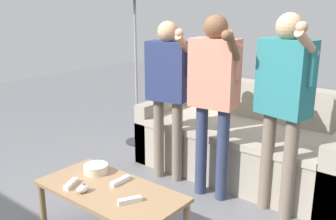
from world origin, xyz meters
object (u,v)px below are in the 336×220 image
(snack_bowl, at_px, (96,169))
(player_right, at_px, (284,93))
(couch, at_px, (243,143))
(player_left, at_px, (168,83))
(coffee_table, at_px, (110,197))
(game_remote_nunchuk, at_px, (83,189))
(player_center, at_px, (214,87))
(game_remote_wand_spare, at_px, (120,181))
(game_remote_wand_far, at_px, (130,200))
(game_remote_wand_near, at_px, (71,184))

(snack_bowl, relative_size, player_right, 0.11)
(couch, height_order, player_left, player_left)
(coffee_table, xyz_separation_m, game_remote_nunchuk, (-0.10, -0.14, 0.08))
(couch, distance_m, snack_bowl, 1.55)
(game_remote_nunchuk, bearing_deg, player_right, 57.77)
(game_remote_nunchuk, xyz_separation_m, player_center, (0.24, 1.15, 0.50))
(couch, relative_size, player_left, 1.35)
(coffee_table, height_order, game_remote_wand_spare, game_remote_wand_spare)
(coffee_table, bearing_deg, snack_bowl, 157.23)
(player_center, distance_m, game_remote_wand_far, 1.18)
(couch, distance_m, player_center, 0.88)
(snack_bowl, relative_size, game_remote_wand_far, 1.19)
(player_center, distance_m, game_remote_wand_spare, 1.05)
(game_remote_nunchuk, relative_size, player_center, 0.06)
(coffee_table, height_order, game_remote_wand_near, game_remote_wand_near)
(player_left, xyz_separation_m, game_remote_wand_spare, (0.35, -0.95, -0.47))
(game_remote_nunchuk, bearing_deg, game_remote_wand_near, 178.34)
(player_left, xyz_separation_m, game_remote_wand_far, (0.59, -1.10, -0.47))
(couch, distance_m, game_remote_wand_near, 1.78)
(player_left, height_order, game_remote_wand_near, player_left)
(snack_bowl, distance_m, player_right, 1.46)
(game_remote_nunchuk, relative_size, player_left, 0.06)
(game_remote_nunchuk, height_order, player_left, player_left)
(game_remote_nunchuk, height_order, game_remote_wand_near, game_remote_nunchuk)
(player_left, distance_m, player_center, 0.50)
(game_remote_wand_near, distance_m, game_remote_wand_far, 0.47)
(couch, bearing_deg, player_center, -88.31)
(game_remote_nunchuk, height_order, game_remote_wand_far, game_remote_nunchuk)
(snack_bowl, xyz_separation_m, game_remote_wand_far, (0.49, -0.15, -0.01))
(player_left, bearing_deg, game_remote_nunchuk, -77.76)
(player_center, xyz_separation_m, player_right, (0.54, 0.09, 0.01))
(player_center, bearing_deg, game_remote_wand_far, -85.41)
(game_remote_nunchuk, distance_m, player_center, 1.28)
(game_remote_wand_far, bearing_deg, game_remote_nunchuk, -164.07)
(coffee_table, height_order, player_right, player_right)
(player_center, relative_size, game_remote_wand_spare, 9.43)
(player_right, xyz_separation_m, game_remote_wand_near, (-0.91, -1.23, -0.53))
(couch, distance_m, coffee_table, 1.61)
(player_left, bearing_deg, coffee_table, -71.06)
(player_left, relative_size, game_remote_wand_far, 9.96)
(game_remote_wand_spare, bearing_deg, game_remote_nunchuk, -111.31)
(game_remote_wand_near, bearing_deg, player_left, 96.20)
(coffee_table, relative_size, player_center, 0.66)
(couch, xyz_separation_m, game_remote_wand_near, (-0.35, -1.74, 0.14))
(coffee_table, distance_m, game_remote_wand_spare, 0.13)
(snack_bowl, relative_size, player_left, 0.12)
(couch, height_order, game_remote_wand_spare, couch)
(snack_bowl, xyz_separation_m, player_right, (0.94, 0.99, 0.51))
(couch, height_order, snack_bowl, couch)
(game_remote_nunchuk, relative_size, player_right, 0.06)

